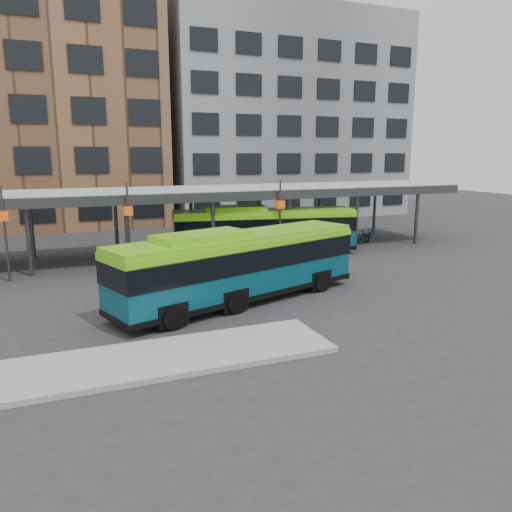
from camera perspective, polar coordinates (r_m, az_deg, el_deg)
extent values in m
plane|color=#28282B|center=(19.85, -1.23, -6.95)|extent=(120.00, 120.00, 0.00)
cube|color=gray|center=(15.90, -16.34, -11.97)|extent=(14.00, 3.00, 0.18)
cube|color=#999B9E|center=(31.39, -9.89, 7.23)|extent=(40.00, 6.00, 0.35)
cube|color=#383A3D|center=(28.48, -8.55, 6.53)|extent=(40.00, 0.15, 0.55)
cylinder|color=#383A3D|center=(28.44, -24.53, 1.64)|extent=(0.24, 0.24, 3.80)
cylinder|color=#383A3D|center=(33.39, -24.26, 3.00)|extent=(0.24, 0.24, 3.80)
cylinder|color=#383A3D|center=(28.66, -14.51, 2.39)|extent=(0.24, 0.24, 3.80)
cylinder|color=#383A3D|center=(33.57, -15.71, 3.64)|extent=(0.24, 0.24, 3.80)
cylinder|color=#383A3D|center=(29.73, -4.92, 3.04)|extent=(0.24, 0.24, 3.80)
cylinder|color=#383A3D|center=(34.49, -7.42, 4.18)|extent=(0.24, 0.24, 3.80)
cylinder|color=#383A3D|center=(31.56, 3.79, 3.56)|extent=(0.24, 0.24, 3.80)
cylinder|color=#383A3D|center=(36.08, 0.30, 4.61)|extent=(0.24, 0.24, 3.80)
cylinder|color=#383A3D|center=(34.03, 11.39, 3.95)|extent=(0.24, 0.24, 3.80)
cylinder|color=#383A3D|center=(38.26, 7.25, 4.92)|extent=(0.24, 0.24, 3.80)
cylinder|color=#383A3D|center=(37.02, 17.88, 4.23)|extent=(0.24, 0.24, 3.80)
cylinder|color=#383A3D|center=(40.94, 13.39, 5.14)|extent=(0.24, 0.24, 3.80)
cylinder|color=#383A3D|center=(27.64, -26.73, 2.23)|extent=(0.12, 0.12, 4.80)
cube|color=#D9480C|center=(27.53, -26.90, 4.08)|extent=(0.45, 0.45, 0.45)
cylinder|color=#383A3D|center=(27.80, -14.33, 3.17)|extent=(0.12, 0.12, 4.80)
cube|color=#D9480C|center=(27.69, -14.43, 5.01)|extent=(0.45, 0.45, 0.45)
cylinder|color=#383A3D|center=(30.35, 2.76, 4.20)|extent=(0.12, 0.12, 4.80)
cube|color=#D9480C|center=(30.24, 2.78, 5.90)|extent=(0.45, 0.45, 0.45)
cube|color=brown|center=(49.89, -27.01, 15.81)|extent=(26.00, 14.00, 22.00)
cube|color=slate|center=(54.65, 2.47, 15.51)|extent=(24.00, 14.00, 20.00)
cube|color=#07404F|center=(21.42, -1.83, -1.24)|extent=(11.82, 5.95, 2.43)
cube|color=black|center=(21.32, -1.84, 0.03)|extent=(11.88, 6.02, 0.92)
cube|color=#67C113|center=(21.16, -1.86, 2.22)|extent=(11.79, 5.86, 0.19)
cube|color=#67C113|center=(19.99, -6.21, 2.16)|extent=(4.23, 2.87, 0.34)
cube|color=black|center=(21.69, -1.81, -4.07)|extent=(11.89, 6.02, 0.23)
cylinder|color=black|center=(23.43, 7.45, -2.89)|extent=(1.01, 0.58, 0.97)
cylinder|color=black|center=(25.03, 3.43, -1.87)|extent=(1.01, 0.58, 0.97)
cylinder|color=black|center=(20.10, -2.29, -5.27)|extent=(1.01, 0.58, 0.97)
cylinder|color=black|center=(21.93, -6.14, -3.87)|extent=(1.01, 0.58, 0.97)
cylinder|color=black|center=(18.53, -9.43, -6.90)|extent=(1.01, 0.58, 0.97)
cylinder|color=black|center=(20.51, -12.88, -5.21)|extent=(1.01, 0.58, 0.97)
cube|color=#07404F|center=(31.50, 0.98, 2.85)|extent=(11.56, 4.30, 2.36)
cube|color=black|center=(31.43, 0.98, 3.70)|extent=(11.61, 4.36, 0.90)
cube|color=#67C113|center=(31.33, 0.98, 5.16)|extent=(11.54, 4.20, 0.19)
cube|color=#67C113|center=(30.94, -2.43, 5.42)|extent=(4.01, 2.33, 0.33)
cube|color=black|center=(31.68, 0.97, 0.95)|extent=(11.62, 4.36, 0.23)
cylinder|color=black|center=(31.67, 8.11, 0.88)|extent=(0.98, 0.44, 0.94)
cylinder|color=black|center=(33.80, 6.77, 1.60)|extent=(0.98, 0.44, 0.94)
cylinder|color=black|center=(30.33, -0.62, 0.52)|extent=(0.98, 0.44, 0.94)
cylinder|color=black|center=(32.55, -1.43, 1.29)|extent=(0.98, 0.44, 0.94)
cylinder|color=black|center=(29.91, -5.94, 0.30)|extent=(0.98, 0.44, 0.94)
cylinder|color=black|center=(32.15, -6.39, 1.09)|extent=(0.98, 0.44, 0.94)
imported|color=slate|center=(34.90, 8.31, 1.89)|extent=(1.94, 1.14, 0.96)
imported|color=slate|center=(34.99, 9.65, 1.90)|extent=(1.72, 0.84, 1.00)
imported|color=slate|center=(35.91, 10.20, 2.04)|extent=(1.78, 1.00, 0.89)
imported|color=slate|center=(36.54, 11.59, 2.21)|extent=(1.67, 0.97, 0.97)
imported|color=slate|center=(36.75, 12.41, 2.23)|extent=(1.95, 1.20, 0.97)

